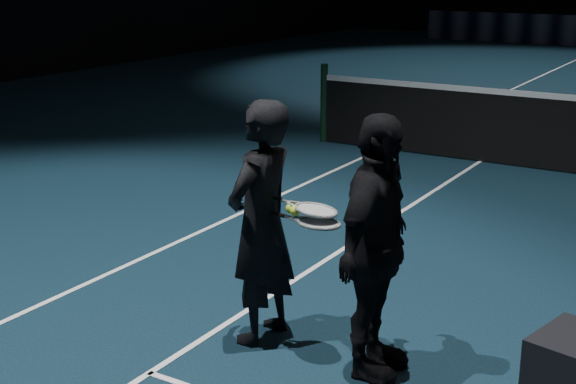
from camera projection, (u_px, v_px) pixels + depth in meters
name	position (u px, v px, depth m)	size (l,w,h in m)	color
net_post_left	(324.00, 103.00, 11.24)	(0.10, 0.10, 1.10)	black
player_a	(261.00, 223.00, 5.26)	(0.60, 0.39, 1.64)	black
player_b	(375.00, 248.00, 4.80)	(0.96, 0.40, 1.64)	black
racket_lower	(319.00, 223.00, 4.99)	(0.68, 0.22, 0.03)	black
racket_upper	(316.00, 210.00, 5.03)	(0.68, 0.22, 0.03)	black
tennis_balls	(294.00, 207.00, 5.08)	(0.12, 0.10, 0.12)	#D3EB31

